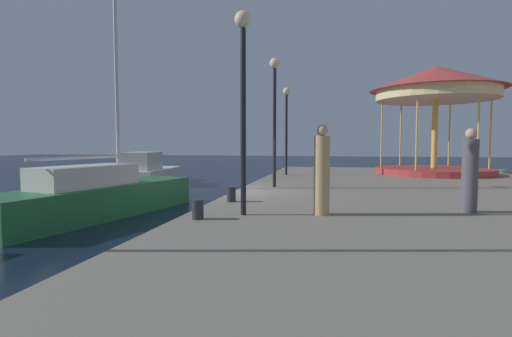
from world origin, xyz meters
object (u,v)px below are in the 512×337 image
object	(u,v)px
motorboat_white	(148,172)
person_by_the_water	(470,173)
sailboat_green	(96,196)
carousel	(436,94)
bollard_north	(198,209)
person_near_carousel	(322,173)
lamp_post_mid_promenade	(275,100)
bollard_south	(231,194)
lamp_post_near_edge	(243,77)
lamp_post_far_end	(286,115)

from	to	relation	value
motorboat_white	person_by_the_water	xyz separation A→B (m)	(13.54, -11.16, 1.00)
sailboat_green	carousel	distance (m)	16.33
bollard_north	person_by_the_water	distance (m)	6.04
person_near_carousel	lamp_post_mid_promenade	bearing A→B (deg)	109.96
lamp_post_mid_promenade	bollard_south	world-z (taller)	lamp_post_mid_promenade
lamp_post_near_edge	bollard_north	world-z (taller)	lamp_post_near_edge
person_by_the_water	bollard_north	bearing A→B (deg)	-160.88
sailboat_green	bollard_north	distance (m)	5.86
lamp_post_mid_promenade	person_near_carousel	bearing A→B (deg)	-70.04
sailboat_green	lamp_post_mid_promenade	size ratio (longest dim) A/B	1.78
lamp_post_far_end	bollard_north	distance (m)	11.71
carousel	person_by_the_water	distance (m)	12.04
motorboat_white	bollard_north	size ratio (longest dim) A/B	13.92
motorboat_white	lamp_post_mid_promenade	size ratio (longest dim) A/B	1.24
sailboat_green	lamp_post_near_edge	distance (m)	6.91
sailboat_green	bollard_south	world-z (taller)	sailboat_green
lamp_post_mid_promenade	bollard_south	distance (m)	4.63
sailboat_green	lamp_post_far_end	xyz separation A→B (m)	(5.06, 7.89, 3.04)
person_near_carousel	sailboat_green	bearing A→B (deg)	160.75
motorboat_white	person_by_the_water	bearing A→B (deg)	-39.49
carousel	person_by_the_water	world-z (taller)	carousel
lamp_post_mid_promenade	person_by_the_water	world-z (taller)	lamp_post_mid_promenade
bollard_north	lamp_post_far_end	bearing A→B (deg)	88.14
lamp_post_mid_promenade	lamp_post_near_edge	bearing A→B (deg)	-88.17
motorboat_white	carousel	size ratio (longest dim) A/B	0.87
lamp_post_far_end	bollard_south	world-z (taller)	lamp_post_far_end
sailboat_green	person_by_the_water	world-z (taller)	sailboat_green
motorboat_white	carousel	distance (m)	16.02
motorboat_white	carousel	world-z (taller)	carousel
sailboat_green	bollard_north	size ratio (longest dim) A/B	20.01
carousel	bollard_south	xyz separation A→B (m)	(-7.55, -11.02, -3.79)
bollard_north	lamp_post_mid_promenade	bearing A→B (deg)	84.03
carousel	bollard_north	xyz separation A→B (m)	(-7.60, -13.43, -3.79)
lamp_post_near_edge	person_by_the_water	bearing A→B (deg)	15.22
lamp_post_far_end	person_by_the_water	size ratio (longest dim) A/B	2.27
lamp_post_far_end	bollard_north	xyz separation A→B (m)	(-0.37, -11.39, -2.71)
lamp_post_near_edge	lamp_post_mid_promenade	bearing A→B (deg)	91.83
motorboat_white	bollard_south	xyz separation A→B (m)	(7.92, -10.71, 0.32)
sailboat_green	bollard_north	world-z (taller)	sailboat_green
lamp_post_far_end	lamp_post_mid_promenade	bearing A→B (deg)	-87.24
person_near_carousel	lamp_post_near_edge	bearing A→B (deg)	-167.52
lamp_post_mid_promenade	person_by_the_water	bearing A→B (deg)	-38.81
person_near_carousel	person_by_the_water	bearing A→B (deg)	16.60
lamp_post_near_edge	person_by_the_water	distance (m)	5.45
lamp_post_far_end	bollard_north	world-z (taller)	lamp_post_far_end
sailboat_green	motorboat_white	distance (m)	10.14
person_by_the_water	bollard_south	bearing A→B (deg)	175.46
carousel	lamp_post_near_edge	bearing A→B (deg)	-117.98
bollard_south	person_near_carousel	bearing A→B (deg)	-30.32
carousel	motorboat_white	bearing A→B (deg)	-178.85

